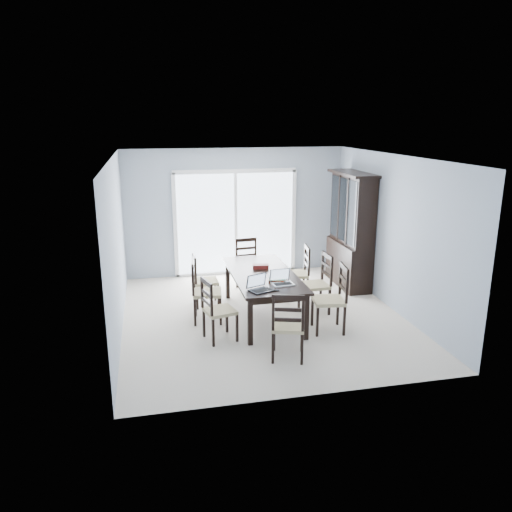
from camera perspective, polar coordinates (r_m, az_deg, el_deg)
The scene contains 24 objects.
floor at distance 8.31m, azimuth 0.78°, elevation -6.91°, with size 5.00×5.00×0.00m, color beige.
ceiling at distance 7.71m, azimuth 0.85°, elevation 11.27°, with size 5.00×5.00×0.00m, color white.
back_wall at distance 10.31m, azimuth -2.37°, elevation 5.03°, with size 4.50×0.02×2.60m, color #909DAC.
wall_left at distance 7.73m, azimuth -15.66°, elevation 0.92°, with size 0.02×5.00×2.60m, color #909DAC.
wall_right at distance 8.69m, azimuth 15.43°, elevation 2.52°, with size 0.02×5.00×2.60m, color #909DAC.
balcony at distance 11.58m, azimuth -3.17°, elevation -0.68°, with size 4.50×2.00×0.10m, color gray.
railing at distance 12.39m, azimuth -3.96°, elevation 3.24°, with size 4.50×0.06×1.10m, color #99999E.
dining_table at distance 8.08m, azimuth 0.79°, elevation -2.49°, with size 1.00×2.20×0.75m.
china_hutch at distance 9.74m, azimuth 10.78°, elevation 2.79°, with size 0.50×1.38×2.20m.
sliding_door at distance 10.32m, azimuth -2.34°, elevation 3.84°, with size 2.52×0.05×2.18m.
chair_left_near at distance 7.26m, azimuth -4.85°, elevation -5.41°, with size 0.51×0.50×1.10m.
chair_left_mid at distance 7.97m, azimuth -6.34°, elevation -3.22°, with size 0.51×0.49×1.18m.
chair_left_far at distance 8.65m, azimuth -6.34°, elevation -2.14°, with size 0.42×0.40×1.06m.
chair_right_near at distance 7.66m, azimuth 9.08°, elevation -4.00°, with size 0.52×0.51×1.20m.
chair_right_mid at distance 8.38m, azimuth 7.35°, elevation -2.37°, with size 0.46×0.45×1.16m.
chair_right_far at distance 8.98m, azimuth 5.14°, elevation -1.23°, with size 0.49×0.48×1.13m.
chair_end_near at distance 6.65m, azimuth 3.68°, elevation -7.23°, with size 0.53×0.54×1.13m.
chair_end_far at distance 9.47m, azimuth -0.97°, elevation -0.29°, with size 0.46×0.47×1.12m.
laptop_dark at distance 7.22m, azimuth 0.66°, elevation -3.59°, with size 0.40×0.34×0.23m.
laptop_silver at distance 7.50m, azimuth 3.08°, elevation -2.90°, with size 0.34×0.25×0.22m.
book_stack at distance 7.68m, azimuth 2.39°, elevation -2.70°, with size 0.29×0.24×0.04m.
cell_phone at distance 7.24m, azimuth 2.18°, elevation -3.96°, with size 0.12×0.06×0.01m, color black.
game_box at distance 8.30m, azimuth 0.53°, elevation -1.20°, with size 0.26×0.13×0.07m, color #4D0F0F.
hot_tub at distance 11.59m, azimuth -4.36°, elevation 2.08°, with size 1.94×1.75×0.98m.
Camera 1 is at (-1.76, -7.48, 3.16)m, focal length 35.00 mm.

